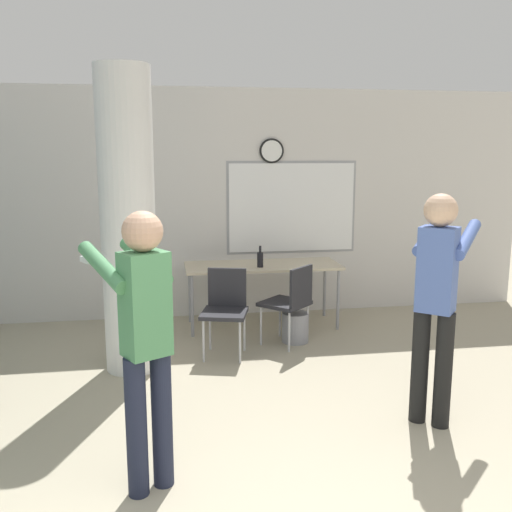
{
  "coord_description": "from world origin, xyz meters",
  "views": [
    {
      "loc": [
        -0.64,
        -1.99,
        2.05
      ],
      "look_at": [
        0.13,
        2.82,
        1.15
      ],
      "focal_mm": 40.0,
      "sensor_mm": 36.0,
      "label": 1
    }
  ],
  "objects_px": {
    "folding_table": "(262,268)",
    "chair_table_right": "(290,299)",
    "bottle_on_table": "(260,259)",
    "person_playing_side": "(437,291)",
    "chair_table_front": "(225,306)",
    "person_playing_front": "(144,330)"
  },
  "relations": [
    {
      "from": "chair_table_front",
      "to": "person_playing_side",
      "type": "height_order",
      "value": "person_playing_side"
    },
    {
      "from": "chair_table_front",
      "to": "person_playing_side",
      "type": "bearing_deg",
      "value": -51.25
    },
    {
      "from": "person_playing_front",
      "to": "folding_table",
      "type": "bearing_deg",
      "value": 68.36
    },
    {
      "from": "chair_table_right",
      "to": "folding_table",
      "type": "bearing_deg",
      "value": 103.31
    },
    {
      "from": "bottle_on_table",
      "to": "chair_table_front",
      "type": "relative_size",
      "value": 0.28
    },
    {
      "from": "bottle_on_table",
      "to": "folding_table",
      "type": "bearing_deg",
      "value": 70.34
    },
    {
      "from": "folding_table",
      "to": "chair_table_right",
      "type": "height_order",
      "value": "chair_table_right"
    },
    {
      "from": "bottle_on_table",
      "to": "person_playing_side",
      "type": "height_order",
      "value": "person_playing_side"
    },
    {
      "from": "bottle_on_table",
      "to": "person_playing_side",
      "type": "relative_size",
      "value": 0.14
    },
    {
      "from": "folding_table",
      "to": "chair_table_front",
      "type": "bearing_deg",
      "value": -121.06
    },
    {
      "from": "folding_table",
      "to": "chair_table_right",
      "type": "bearing_deg",
      "value": -76.69
    },
    {
      "from": "folding_table",
      "to": "bottle_on_table",
      "type": "xyz_separation_m",
      "value": [
        -0.05,
        -0.14,
        0.14
      ]
    },
    {
      "from": "folding_table",
      "to": "person_playing_side",
      "type": "bearing_deg",
      "value": -71.89
    },
    {
      "from": "folding_table",
      "to": "bottle_on_table",
      "type": "height_order",
      "value": "bottle_on_table"
    },
    {
      "from": "chair_table_front",
      "to": "person_playing_front",
      "type": "bearing_deg",
      "value": -107.56
    },
    {
      "from": "bottle_on_table",
      "to": "chair_table_right",
      "type": "height_order",
      "value": "bottle_on_table"
    },
    {
      "from": "chair_table_front",
      "to": "person_playing_front",
      "type": "xyz_separation_m",
      "value": [
        -0.72,
        -2.27,
        0.5
      ]
    },
    {
      "from": "bottle_on_table",
      "to": "chair_table_front",
      "type": "bearing_deg",
      "value": -123.03
    },
    {
      "from": "person_playing_front",
      "to": "chair_table_front",
      "type": "bearing_deg",
      "value": 72.44
    },
    {
      "from": "bottle_on_table",
      "to": "person_playing_front",
      "type": "distance_m",
      "value": 3.25
    },
    {
      "from": "person_playing_front",
      "to": "chair_table_right",
      "type": "bearing_deg",
      "value": 59.55
    },
    {
      "from": "chair_table_right",
      "to": "person_playing_side",
      "type": "relative_size",
      "value": 0.5
    }
  ]
}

